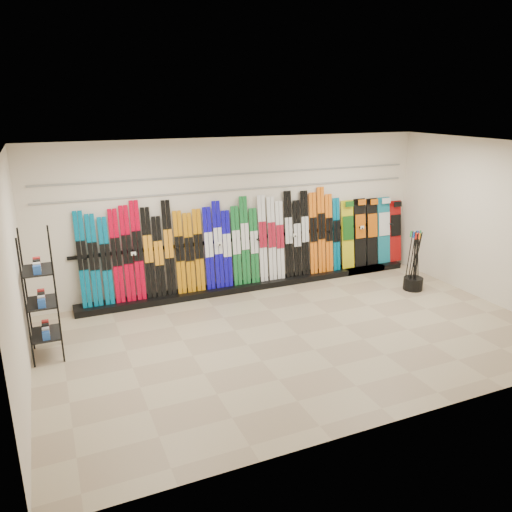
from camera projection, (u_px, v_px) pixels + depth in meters
name	position (u px, v px, depth m)	size (l,w,h in m)	color
floor	(298.00, 335.00, 8.13)	(8.00, 8.00, 0.00)	gray
back_wall	(240.00, 214.00, 9.88)	(8.00, 8.00, 0.00)	beige
left_wall	(15.00, 282.00, 6.17)	(5.00, 5.00, 0.00)	beige
right_wall	(492.00, 223.00, 9.20)	(5.00, 5.00, 0.00)	beige
ceiling	(303.00, 148.00, 7.24)	(8.00, 8.00, 0.00)	silver
ski_rack_base	(255.00, 284.00, 10.20)	(8.00, 0.40, 0.12)	black
skis	(223.00, 245.00, 9.72)	(5.37, 0.24, 1.83)	#015D83
snowboards	(372.00, 232.00, 11.11)	(1.58, 0.23, 1.50)	gold
accessory_rack	(41.00, 296.00, 7.20)	(0.40, 0.60, 1.92)	black
pole_bin	(413.00, 284.00, 10.05)	(0.39, 0.39, 0.25)	black
ski_poles	(415.00, 261.00, 9.90)	(0.35, 0.28, 1.18)	black
slatwall_rail_0	(241.00, 189.00, 9.71)	(7.60, 0.02, 0.03)	gray
slatwall_rail_1	(240.00, 174.00, 9.62)	(7.60, 0.02, 0.03)	gray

